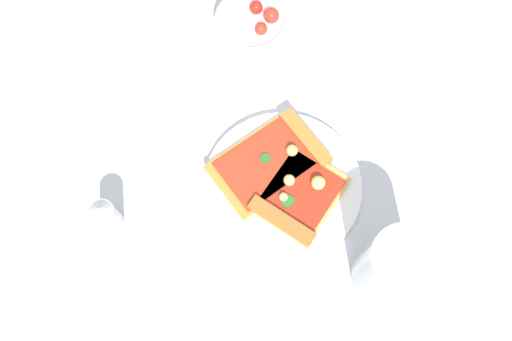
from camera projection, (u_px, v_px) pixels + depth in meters
ground_plane at (263, 185)px, 0.74m from camera, size 2.40×2.40×0.00m
plate at (283, 186)px, 0.73m from camera, size 0.22×0.22×0.01m
pizza_slice_near at (297, 199)px, 0.71m from camera, size 0.11×0.13×0.03m
pizza_slice_far at (274, 158)px, 0.73m from camera, size 0.12×0.16×0.02m
salad_bowl at (252, 32)px, 0.78m from camera, size 0.11×0.11×0.08m
soda_glass at (392, 269)px, 0.64m from camera, size 0.08×0.08×0.13m
pepper_shaker at (106, 216)px, 0.69m from camera, size 0.03×0.03×0.07m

